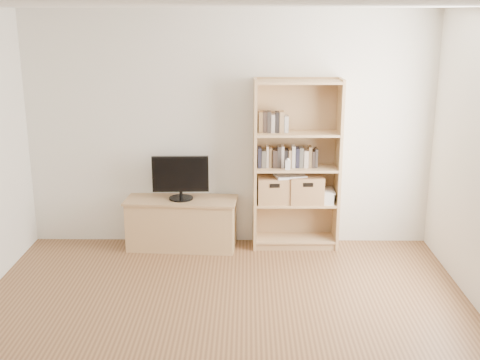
{
  "coord_description": "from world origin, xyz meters",
  "views": [
    {
      "loc": [
        0.2,
        -4.04,
        2.57
      ],
      "look_at": [
        0.13,
        1.9,
        0.89
      ],
      "focal_mm": 45.0,
      "sensor_mm": 36.0,
      "label": 1
    }
  ],
  "objects_px": {
    "basket_left": "(273,189)",
    "basket_right": "(306,189)",
    "television": "(181,178)",
    "baby_monitor": "(288,165)",
    "bookshelf": "(297,165)",
    "laptop": "(290,176)",
    "tv_stand": "(182,224)"
  },
  "relations": [
    {
      "from": "baby_monitor",
      "to": "basket_right",
      "type": "bearing_deg",
      "value": 30.65
    },
    {
      "from": "basket_left",
      "to": "baby_monitor",
      "type": "bearing_deg",
      "value": -36.53
    },
    {
      "from": "laptop",
      "to": "baby_monitor",
      "type": "bearing_deg",
      "value": -122.12
    },
    {
      "from": "basket_left",
      "to": "basket_right",
      "type": "bearing_deg",
      "value": -2.37
    },
    {
      "from": "baby_monitor",
      "to": "tv_stand",
      "type": "bearing_deg",
      "value": -177.24
    },
    {
      "from": "bookshelf",
      "to": "basket_left",
      "type": "height_order",
      "value": "bookshelf"
    },
    {
      "from": "television",
      "to": "baby_monitor",
      "type": "xyz_separation_m",
      "value": [
        1.17,
        -0.05,
        0.16
      ]
    },
    {
      "from": "bookshelf",
      "to": "laptop",
      "type": "xyz_separation_m",
      "value": [
        -0.07,
        -0.01,
        -0.12
      ]
    },
    {
      "from": "television",
      "to": "basket_left",
      "type": "relative_size",
      "value": 1.75
    },
    {
      "from": "tv_stand",
      "to": "bookshelf",
      "type": "bearing_deg",
      "value": 6.52
    },
    {
      "from": "baby_monitor",
      "to": "television",
      "type": "bearing_deg",
      "value": -177.24
    },
    {
      "from": "television",
      "to": "laptop",
      "type": "bearing_deg",
      "value": -0.2
    },
    {
      "from": "baby_monitor",
      "to": "basket_right",
      "type": "distance_m",
      "value": 0.38
    },
    {
      "from": "tv_stand",
      "to": "laptop",
      "type": "bearing_deg",
      "value": 6.22
    },
    {
      "from": "television",
      "to": "baby_monitor",
      "type": "distance_m",
      "value": 1.18
    },
    {
      "from": "baby_monitor",
      "to": "laptop",
      "type": "height_order",
      "value": "baby_monitor"
    },
    {
      "from": "basket_left",
      "to": "television",
      "type": "bearing_deg",
      "value": 179.16
    },
    {
      "from": "bookshelf",
      "to": "television",
      "type": "distance_m",
      "value": 1.28
    },
    {
      "from": "television",
      "to": "laptop",
      "type": "distance_m",
      "value": 1.2
    },
    {
      "from": "basket_left",
      "to": "basket_right",
      "type": "distance_m",
      "value": 0.37
    },
    {
      "from": "television",
      "to": "bookshelf",
      "type": "bearing_deg",
      "value": 0.1
    },
    {
      "from": "bookshelf",
      "to": "baby_monitor",
      "type": "height_order",
      "value": "bookshelf"
    },
    {
      "from": "tv_stand",
      "to": "laptop",
      "type": "height_order",
      "value": "laptop"
    },
    {
      "from": "television",
      "to": "baby_monitor",
      "type": "relative_size",
      "value": 5.95
    },
    {
      "from": "basket_right",
      "to": "basket_left",
      "type": "bearing_deg",
      "value": -179.79
    },
    {
      "from": "television",
      "to": "baby_monitor",
      "type": "bearing_deg",
      "value": -4.91
    },
    {
      "from": "bookshelf",
      "to": "basket_left",
      "type": "xyz_separation_m",
      "value": [
        -0.25,
        -0.01,
        -0.27
      ]
    },
    {
      "from": "tv_stand",
      "to": "bookshelf",
      "type": "height_order",
      "value": "bookshelf"
    },
    {
      "from": "bookshelf",
      "to": "laptop",
      "type": "relative_size",
      "value": 5.73
    },
    {
      "from": "tv_stand",
      "to": "television",
      "type": "xyz_separation_m",
      "value": [
        0.0,
        0.0,
        0.54
      ]
    },
    {
      "from": "bookshelf",
      "to": "basket_right",
      "type": "distance_m",
      "value": 0.29
    },
    {
      "from": "tv_stand",
      "to": "basket_right",
      "type": "xyz_separation_m",
      "value": [
        1.38,
        0.05,
        0.4
      ]
    }
  ]
}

